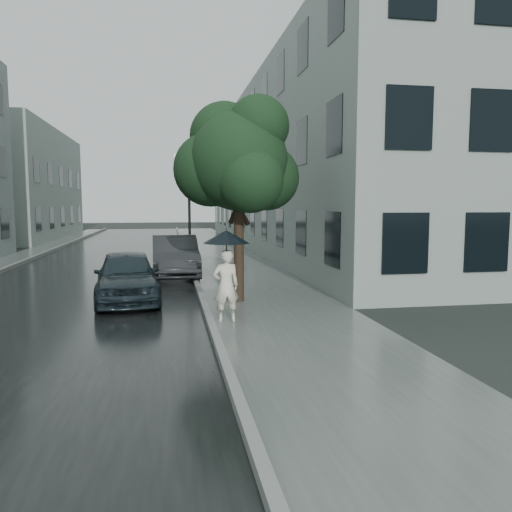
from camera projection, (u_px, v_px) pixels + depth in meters
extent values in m
plane|color=black|center=(288.00, 328.00, 10.34)|extent=(120.00, 120.00, 0.00)
cube|color=slate|center=(230.00, 262.00, 22.14)|extent=(3.50, 60.00, 0.01)
cube|color=slate|center=(188.00, 261.00, 21.81)|extent=(0.15, 60.00, 0.15)
cube|color=black|center=(105.00, 264.00, 21.22)|extent=(6.85, 60.00, 0.00)
cube|color=slate|center=(18.00, 264.00, 20.61)|extent=(0.15, 60.00, 0.15)
cube|color=gray|center=(301.00, 171.00, 29.92)|extent=(7.00, 36.00, 9.00)
cube|color=black|center=(244.00, 171.00, 29.32)|extent=(0.08, 32.40, 7.20)
cube|color=gray|center=(12.00, 184.00, 36.93)|extent=(7.00, 18.00, 8.00)
cube|color=black|center=(61.00, 185.00, 37.53)|extent=(0.08, 16.20, 6.40)
imported|color=silver|center=(226.00, 286.00, 10.78)|extent=(0.62, 0.44, 1.58)
cylinder|color=black|center=(226.00, 260.00, 10.72)|extent=(0.02, 0.02, 0.71)
cone|color=black|center=(226.00, 237.00, 10.67)|extent=(1.05, 1.05, 0.28)
cylinder|color=black|center=(226.00, 229.00, 10.65)|extent=(0.02, 0.02, 0.08)
cylinder|color=black|center=(227.00, 277.00, 10.76)|extent=(0.03, 0.03, 0.06)
cylinder|color=#332619|center=(239.00, 251.00, 13.03)|extent=(0.27, 0.27, 2.67)
sphere|color=#1B3C1B|center=(239.00, 161.00, 12.79)|extent=(2.53, 2.53, 2.53)
sphere|color=#1B3C1B|center=(266.00, 178.00, 13.25)|extent=(1.75, 1.75, 1.75)
sphere|color=#1B3C1B|center=(211.00, 170.00, 13.08)|extent=(1.95, 1.95, 1.95)
sphere|color=#1B3C1B|center=(250.00, 180.00, 12.21)|extent=(1.65, 1.65, 1.65)
sphere|color=#1B3C1B|center=(225.00, 137.00, 13.24)|extent=(1.85, 1.85, 1.85)
sphere|color=#1B3C1B|center=(258.00, 126.00, 12.60)|extent=(1.57, 1.57, 1.57)
cylinder|color=black|center=(189.00, 208.00, 22.66)|extent=(0.12, 0.12, 4.71)
cylinder|color=black|center=(190.00, 258.00, 22.90)|extent=(0.28, 0.28, 0.20)
cylinder|color=black|center=(183.00, 156.00, 22.41)|extent=(0.51, 0.17, 0.08)
sphere|color=silver|center=(176.00, 157.00, 22.41)|extent=(0.32, 0.32, 0.32)
imported|color=#1A262C|center=(127.00, 276.00, 13.06)|extent=(1.94, 4.08, 1.35)
imported|color=#25272A|center=(175.00, 256.00, 17.56)|extent=(1.66, 4.42, 1.44)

